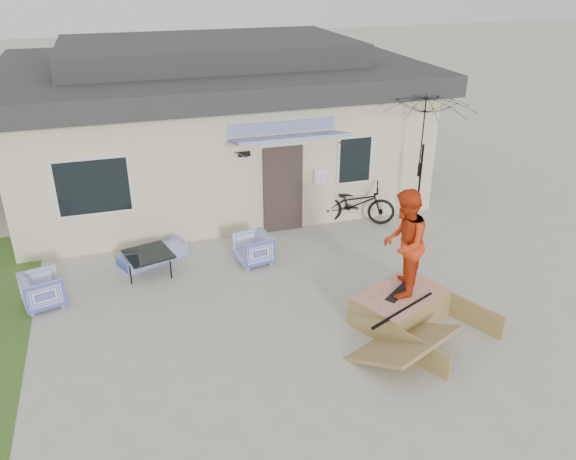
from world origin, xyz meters
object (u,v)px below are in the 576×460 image
object	(u,v)px
skate_ramp	(400,306)
loveseat	(152,249)
armchair_right	(253,247)
coffee_table	(149,262)
skateboard	(399,292)
patio_umbrella	(422,159)
skater	(404,242)
armchair_left	(42,288)
bicycle	(355,199)

from	to	relation	value
skate_ramp	loveseat	bearing A→B (deg)	114.13
loveseat	armchair_right	world-z (taller)	armchair_right
coffee_table	skateboard	world-z (taller)	skateboard
patio_umbrella	skater	distance (m)	4.09
skateboard	skater	world-z (taller)	skater
skate_ramp	skateboard	xyz separation A→B (m)	(-0.02, 0.05, 0.29)
loveseat	armchair_left	world-z (taller)	armchair_left
coffee_table	loveseat	bearing A→B (deg)	76.79
patio_umbrella	skate_ramp	world-z (taller)	patio_umbrella
armchair_left	skate_ramp	bearing A→B (deg)	-126.08
armchair_right	loveseat	bearing A→B (deg)	-118.88
patio_umbrella	armchair_right	bearing A→B (deg)	-172.18
loveseat	skater	distance (m)	5.56
armchair_left	armchair_right	size ratio (longest dim) A/B	1.01
loveseat	armchair_left	xyz separation A→B (m)	(-2.13, -1.19, 0.08)
bicycle	skate_ramp	size ratio (longest dim) A/B	0.92
loveseat	armchair_right	bearing A→B (deg)	136.63
patio_umbrella	skateboard	distance (m)	4.25
loveseat	bicycle	distance (m)	5.01
armchair_left	coffee_table	distance (m)	2.14
coffee_table	skateboard	bearing A→B (deg)	-36.38
skater	loveseat	bearing A→B (deg)	-96.78
armchair_left	skater	distance (m)	6.75
skater	coffee_table	bearing A→B (deg)	-91.98
armchair_left	bicycle	bearing A→B (deg)	-91.15
bicycle	loveseat	bearing A→B (deg)	120.50
armchair_right	armchair_left	bearing A→B (deg)	-93.26
armchair_left	armchair_right	world-z (taller)	armchair_left
loveseat	skate_ramp	world-z (taller)	loveseat
loveseat	patio_umbrella	bearing A→B (deg)	154.64
armchair_right	coffee_table	size ratio (longest dim) A/B	0.81
loveseat	skateboard	size ratio (longest dim) A/B	1.89
coffee_table	skater	distance (m)	5.37
armchair_left	skater	size ratio (longest dim) A/B	0.37
coffee_table	bicycle	size ratio (longest dim) A/B	0.46
bicycle	patio_umbrella	distance (m)	1.87
armchair_right	coffee_table	xyz separation A→B (m)	(-2.19, 0.25, -0.14)
armchair_left	patio_umbrella	xyz separation A→B (m)	(8.44, 1.04, 1.38)
skater	patio_umbrella	bearing A→B (deg)	-178.77
patio_umbrella	armchair_left	bearing A→B (deg)	-172.94
coffee_table	bicycle	distance (m)	5.20
patio_umbrella	skateboard	xyz separation A→B (m)	(-2.23, -3.42, -1.19)
armchair_left	skater	world-z (taller)	skater
coffee_table	patio_umbrella	bearing A→B (deg)	2.98
bicycle	skate_ramp	world-z (taller)	bicycle
skateboard	skater	bearing A→B (deg)	0.00
skate_ramp	skater	xyz separation A→B (m)	(-0.02, 0.05, 1.29)
bicycle	skate_ramp	xyz separation A→B (m)	(-0.88, -4.15, -0.36)
armchair_left	coffee_table	xyz separation A→B (m)	(2.02, 0.71, -0.14)
armchair_right	patio_umbrella	xyz separation A→B (m)	(4.23, 0.58, 1.39)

